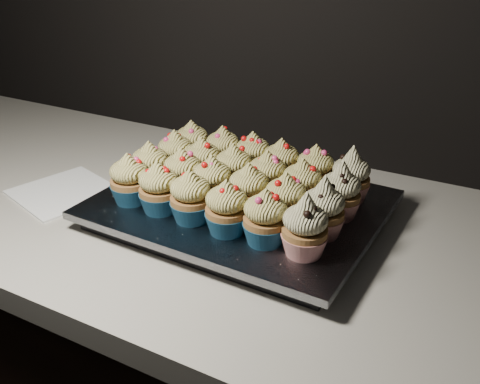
% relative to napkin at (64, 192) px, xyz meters
% --- Properties ---
extents(worktop, '(2.44, 0.64, 0.04)m').
position_rel_napkin_xyz_m(worktop, '(0.50, 0.07, -0.02)').
color(worktop, silver).
rests_on(worktop, cabinet).
extents(napkin, '(0.20, 0.20, 0.00)m').
position_rel_napkin_xyz_m(napkin, '(0.00, 0.00, 0.00)').
color(napkin, white).
rests_on(napkin, worktop).
extents(baking_tray, '(0.41, 0.32, 0.02)m').
position_rel_napkin_xyz_m(baking_tray, '(0.32, 0.07, 0.01)').
color(baking_tray, black).
rests_on(baking_tray, worktop).
extents(foil_lining, '(0.45, 0.36, 0.01)m').
position_rel_napkin_xyz_m(foil_lining, '(0.32, 0.07, 0.03)').
color(foil_lining, silver).
rests_on(foil_lining, baking_tray).
extents(cupcake_0, '(0.06, 0.06, 0.08)m').
position_rel_napkin_xyz_m(cupcake_0, '(0.17, -0.02, 0.07)').
color(cupcake_0, navy).
rests_on(cupcake_0, foil_lining).
extents(cupcake_1, '(0.06, 0.06, 0.08)m').
position_rel_napkin_xyz_m(cupcake_1, '(0.23, -0.02, 0.07)').
color(cupcake_1, navy).
rests_on(cupcake_1, foil_lining).
extents(cupcake_2, '(0.06, 0.06, 0.08)m').
position_rel_napkin_xyz_m(cupcake_2, '(0.29, -0.02, 0.07)').
color(cupcake_2, navy).
rests_on(cupcake_2, foil_lining).
extents(cupcake_3, '(0.06, 0.06, 0.08)m').
position_rel_napkin_xyz_m(cupcake_3, '(0.35, -0.03, 0.07)').
color(cupcake_3, navy).
rests_on(cupcake_3, foil_lining).
extents(cupcake_4, '(0.06, 0.06, 0.08)m').
position_rel_napkin_xyz_m(cupcake_4, '(0.42, -0.03, 0.07)').
color(cupcake_4, navy).
rests_on(cupcake_4, foil_lining).
extents(cupcake_5, '(0.06, 0.06, 0.10)m').
position_rel_napkin_xyz_m(cupcake_5, '(0.47, -0.03, 0.07)').
color(cupcake_5, '#AF1C18').
rests_on(cupcake_5, foil_lining).
extents(cupcake_6, '(0.06, 0.06, 0.08)m').
position_rel_napkin_xyz_m(cupcake_6, '(0.17, 0.04, 0.07)').
color(cupcake_6, navy).
rests_on(cupcake_6, foil_lining).
extents(cupcake_7, '(0.06, 0.06, 0.08)m').
position_rel_napkin_xyz_m(cupcake_7, '(0.23, 0.04, 0.07)').
color(cupcake_7, navy).
rests_on(cupcake_7, foil_lining).
extents(cupcake_8, '(0.06, 0.06, 0.08)m').
position_rel_napkin_xyz_m(cupcake_8, '(0.29, 0.04, 0.07)').
color(cupcake_8, navy).
rests_on(cupcake_8, foil_lining).
extents(cupcake_9, '(0.06, 0.06, 0.08)m').
position_rel_napkin_xyz_m(cupcake_9, '(0.36, 0.04, 0.07)').
color(cupcake_9, navy).
rests_on(cupcake_9, foil_lining).
extents(cupcake_10, '(0.06, 0.06, 0.08)m').
position_rel_napkin_xyz_m(cupcake_10, '(0.42, 0.03, 0.07)').
color(cupcake_10, navy).
rests_on(cupcake_10, foil_lining).
extents(cupcake_11, '(0.06, 0.06, 0.10)m').
position_rel_napkin_xyz_m(cupcake_11, '(0.48, 0.03, 0.07)').
color(cupcake_11, '#AF1C18').
rests_on(cupcake_11, foil_lining).
extents(cupcake_12, '(0.06, 0.06, 0.08)m').
position_rel_napkin_xyz_m(cupcake_12, '(0.18, 0.10, 0.07)').
color(cupcake_12, navy).
rests_on(cupcake_12, foil_lining).
extents(cupcake_13, '(0.06, 0.06, 0.08)m').
position_rel_napkin_xyz_m(cupcake_13, '(0.23, 0.10, 0.07)').
color(cupcake_13, navy).
rests_on(cupcake_13, foil_lining).
extents(cupcake_14, '(0.06, 0.06, 0.08)m').
position_rel_napkin_xyz_m(cupcake_14, '(0.30, 0.10, 0.07)').
color(cupcake_14, navy).
rests_on(cupcake_14, foil_lining).
extents(cupcake_15, '(0.06, 0.06, 0.08)m').
position_rel_napkin_xyz_m(cupcake_15, '(0.36, 0.10, 0.07)').
color(cupcake_15, navy).
rests_on(cupcake_15, foil_lining).
extents(cupcake_16, '(0.06, 0.06, 0.08)m').
position_rel_napkin_xyz_m(cupcake_16, '(0.42, 0.09, 0.07)').
color(cupcake_16, navy).
rests_on(cupcake_16, foil_lining).
extents(cupcake_17, '(0.06, 0.06, 0.10)m').
position_rel_napkin_xyz_m(cupcake_17, '(0.48, 0.09, 0.07)').
color(cupcake_17, '#AF1C18').
rests_on(cupcake_17, foil_lining).
extents(cupcake_18, '(0.06, 0.06, 0.08)m').
position_rel_napkin_xyz_m(cupcake_18, '(0.17, 0.16, 0.07)').
color(cupcake_18, navy).
rests_on(cupcake_18, foil_lining).
extents(cupcake_19, '(0.06, 0.06, 0.08)m').
position_rel_napkin_xyz_m(cupcake_19, '(0.24, 0.16, 0.07)').
color(cupcake_19, navy).
rests_on(cupcake_19, foil_lining).
extents(cupcake_20, '(0.06, 0.06, 0.08)m').
position_rel_napkin_xyz_m(cupcake_20, '(0.30, 0.16, 0.07)').
color(cupcake_20, navy).
rests_on(cupcake_20, foil_lining).
extents(cupcake_21, '(0.06, 0.06, 0.08)m').
position_rel_napkin_xyz_m(cupcake_21, '(0.36, 0.15, 0.07)').
color(cupcake_21, navy).
rests_on(cupcake_21, foil_lining).
extents(cupcake_22, '(0.06, 0.06, 0.08)m').
position_rel_napkin_xyz_m(cupcake_22, '(0.42, 0.16, 0.07)').
color(cupcake_22, navy).
rests_on(cupcake_22, foil_lining).
extents(cupcake_23, '(0.06, 0.06, 0.10)m').
position_rel_napkin_xyz_m(cupcake_23, '(0.48, 0.16, 0.07)').
color(cupcake_23, '#AF1C18').
rests_on(cupcake_23, foil_lining).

